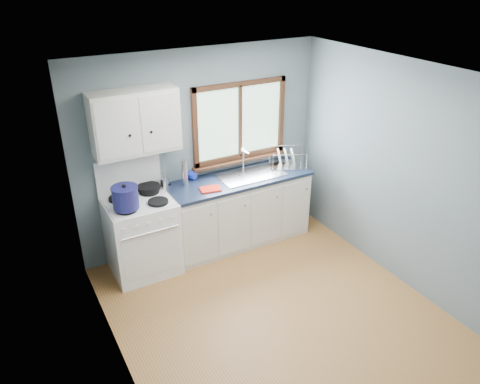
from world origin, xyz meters
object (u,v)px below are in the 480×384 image
base_cabinets (238,213)px  utensil_crock (165,183)px  skillet (149,187)px  sink (251,179)px  dish_rack (287,161)px  stockpot (125,197)px  thermos (184,173)px  gas_range (142,234)px

base_cabinets → utensil_crock: utensil_crock is taller
base_cabinets → skillet: bearing=172.8°
sink → skillet: sink is taller
base_cabinets → dish_rack: size_ratio=3.26×
base_cabinets → stockpot: (-1.48, -0.17, 0.68)m
skillet → stockpot: (-0.36, -0.31, 0.10)m
sink → utensil_crock: utensil_crock is taller
skillet → dish_rack: bearing=4.7°
skillet → stockpot: stockpot is taller
base_cabinets → utensil_crock: (-0.92, 0.15, 0.58)m
utensil_crock → thermos: bearing=-5.2°
gas_range → dish_rack: 2.11m
gas_range → base_cabinets: bearing=0.8°
skillet → thermos: (0.45, -0.02, 0.10)m
sink → skillet: (-1.30, 0.14, 0.13)m
skillet → utensil_crock: bearing=10.0°
base_cabinets → skillet: (-1.12, 0.14, 0.58)m
base_cabinets → thermos: bearing=169.5°
dish_rack → stockpot: bearing=-150.2°
skillet → thermos: thermos is taller
skillet → utensil_crock: (0.20, 0.01, 0.01)m
gas_range → skillet: (0.19, 0.16, 0.49)m
sink → dish_rack: sink is taller
base_cabinets → sink: size_ratio=2.20×
stockpot → thermos: size_ratio=0.99×
thermos → dish_rack: thermos is taller
stockpot → base_cabinets: bearing=6.5°
sink → stockpot: stockpot is taller
skillet → stockpot: bearing=-131.4°
gas_range → skillet: bearing=40.3°
stockpot → utensil_crock: 0.65m
utensil_crock → dish_rack: utensil_crock is taller
stockpot → utensil_crock: utensil_crock is taller
skillet → utensil_crock: utensil_crock is taller
stockpot → thermos: 0.86m
stockpot → thermos: bearing=19.9°
sink → dish_rack: (0.57, 0.03, 0.12)m
gas_range → skillet: gas_range is taller
skillet → stockpot: 0.49m
gas_range → utensil_crock: size_ratio=3.89×
skillet → base_cabinets: bearing=1.1°
base_cabinets → stockpot: 1.64m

